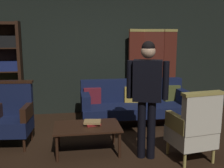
{
  "coord_description": "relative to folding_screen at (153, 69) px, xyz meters",
  "views": [
    {
      "loc": [
        -0.71,
        -3.71,
        1.8
      ],
      "look_at": [
        0.0,
        0.8,
        0.95
      ],
      "focal_mm": 43.52,
      "sensor_mm": 36.0,
      "label": 1
    }
  ],
  "objects": [
    {
      "name": "armchair_wing_left",
      "position": [
        -2.84,
        -1.59,
        -0.5
      ],
      "size": [
        0.64,
        0.63,
        1.04
      ],
      "color": "black",
      "rests_on": "ground_plane"
    },
    {
      "name": "bookshelf",
      "position": [
        -3.36,
        -0.11,
        0.1
      ],
      "size": [
        0.9,
        0.32,
        2.05
      ],
      "color": "black",
      "rests_on": "ground_plane"
    },
    {
      "name": "velvet_couch",
      "position": [
        -0.66,
        -0.85,
        -0.53
      ],
      "size": [
        2.12,
        0.78,
        0.88
      ],
      "color": "black",
      "rests_on": "ground_plane"
    },
    {
      "name": "armchair_gilt_accent",
      "position": [
        -0.21,
        -2.58,
        -0.5
      ],
      "size": [
        0.66,
        0.66,
        1.04
      ],
      "color": "tan",
      "rests_on": "ground_plane"
    },
    {
      "name": "book_tan_leather",
      "position": [
        -1.59,
        -2.02,
        -0.52
      ],
      "size": [
        0.28,
        0.23,
        0.03
      ],
      "primitive_type": "cube",
      "rotation": [
        0.0,
        0.0,
        -0.16
      ],
      "color": "#9E7A47",
      "rests_on": "book_red_leather"
    },
    {
      "name": "standing_figure",
      "position": [
        -0.84,
        -2.39,
        0.04
      ],
      "size": [
        0.56,
        0.33,
        1.7
      ],
      "color": "black",
      "rests_on": "ground_plane"
    },
    {
      "name": "ground_plane",
      "position": [
        -1.21,
        -2.3,
        -0.99
      ],
      "size": [
        10.0,
        10.0,
        0.0
      ],
      "primitive_type": "plane",
      "color": "black"
    },
    {
      "name": "back_wall",
      "position": [
        -1.21,
        0.15,
        0.41
      ],
      "size": [
        7.2,
        0.1,
        2.8
      ],
      "primitive_type": "cube",
      "color": "black",
      "rests_on": "ground_plane"
    },
    {
      "name": "folding_screen",
      "position": [
        0.0,
        0.0,
        0.0
      ],
      "size": [
        1.25,
        0.32,
        1.9
      ],
      "color": "#5B2319",
      "rests_on": "ground_plane"
    },
    {
      "name": "coffee_table",
      "position": [
        -1.68,
        -2.06,
        -0.61
      ],
      "size": [
        1.0,
        0.64,
        0.42
      ],
      "color": "black",
      "rests_on": "ground_plane"
    },
    {
      "name": "book_red_leather",
      "position": [
        -1.59,
        -2.02,
        -0.55
      ],
      "size": [
        0.26,
        0.23,
        0.03
      ],
      "primitive_type": "cube",
      "rotation": [
        0.0,
        0.0,
        0.25
      ],
      "color": "maroon",
      "rests_on": "coffee_table"
    }
  ]
}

